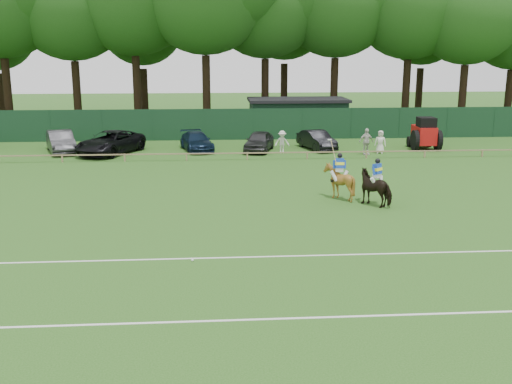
{
  "coord_description": "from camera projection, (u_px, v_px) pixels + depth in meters",
  "views": [
    {
      "loc": [
        -1.22,
        -20.91,
        7.15
      ],
      "look_at": [
        0.5,
        3.0,
        1.4
      ],
      "focal_mm": 42.0,
      "sensor_mm": 36.0,
      "label": 1
    }
  ],
  "objects": [
    {
      "name": "polo_ball",
      "position": [
        192.0,
        260.0,
        20.65
      ],
      "size": [
        0.09,
        0.09,
        0.09
      ],
      "primitive_type": "sphere",
      "color": "silver",
      "rests_on": "ground"
    },
    {
      "name": "rider_chestnut",
      "position": [
        339.0,
        166.0,
        28.87
      ],
      "size": [
        0.94,
        0.61,
        2.05
      ],
      "rotation": [
        0.0,
        0.0,
        3.06
      ],
      "color": "silver",
      "rests_on": "ground"
    },
    {
      "name": "perimeter_fence",
      "position": [
        228.0,
        124.0,
        47.93
      ],
      "size": [
        92.08,
        0.08,
        2.5
      ],
      "color": "#14351E",
      "rests_on": "ground"
    },
    {
      "name": "tractor",
      "position": [
        425.0,
        134.0,
        43.47
      ],
      "size": [
        2.03,
        2.88,
        2.36
      ],
      "rotation": [
        0.0,
        0.0,
        -0.05
      ],
      "color": "#B81111",
      "rests_on": "ground"
    },
    {
      "name": "rider_dark",
      "position": [
        377.0,
        172.0,
        27.78
      ],
      "size": [
        0.8,
        0.72,
        1.41
      ],
      "rotation": [
        0.0,
        0.0,
        3.86
      ],
      "color": "silver",
      "rests_on": "ground"
    },
    {
      "name": "sedan_grey",
      "position": [
        61.0,
        142.0,
        42.23
      ],
      "size": [
        3.12,
        4.94,
        1.54
      ],
      "primitive_type": "imported",
      "rotation": [
        0.0,
        0.0,
        0.35
      ],
      "color": "#2B2B2E",
      "rests_on": "ground"
    },
    {
      "name": "suv_black",
      "position": [
        110.0,
        143.0,
        41.62
      ],
      "size": [
        4.8,
        6.3,
        1.59
      ],
      "primitive_type": "imported",
      "rotation": [
        0.0,
        0.0,
        -0.43
      ],
      "color": "black",
      "rests_on": "ground"
    },
    {
      "name": "estate_black",
      "position": [
        317.0,
        140.0,
        43.51
      ],
      "size": [
        2.55,
        4.41,
        1.38
      ],
      "primitive_type": "imported",
      "rotation": [
        0.0,
        0.0,
        0.28
      ],
      "color": "black",
      "rests_on": "ground"
    },
    {
      "name": "spectator_mid",
      "position": [
        366.0,
        142.0,
        41.22
      ],
      "size": [
        1.15,
        0.72,
        1.83
      ],
      "primitive_type": "imported",
      "rotation": [
        0.0,
        0.0,
        0.27
      ],
      "color": "beige",
      "rests_on": "ground"
    },
    {
      "name": "spectator_left",
      "position": [
        282.0,
        142.0,
        41.8
      ],
      "size": [
        1.09,
        0.7,
        1.6
      ],
      "primitive_type": "imported",
      "rotation": [
        0.0,
        0.0,
        0.11
      ],
      "color": "beige",
      "rests_on": "ground"
    },
    {
      "name": "spectator_right",
      "position": [
        380.0,
        142.0,
        41.85
      ],
      "size": [
        0.91,
        0.75,
        1.6
      ],
      "primitive_type": "imported",
      "rotation": [
        0.0,
        0.0,
        -0.35
      ],
      "color": "silver",
      "rests_on": "ground"
    },
    {
      "name": "sedan_navy",
      "position": [
        197.0,
        141.0,
        43.05
      ],
      "size": [
        2.82,
        4.79,
        1.3
      ],
      "primitive_type": "imported",
      "rotation": [
        0.0,
        0.0,
        0.24
      ],
      "color": "#112036",
      "rests_on": "ground"
    },
    {
      "name": "horse_chestnut",
      "position": [
        339.0,
        182.0,
        29.07
      ],
      "size": [
        1.51,
        1.67,
        1.72
      ],
      "primitive_type": "imported",
      "rotation": [
        0.0,
        0.0,
        3.06
      ],
      "color": "brown",
      "rests_on": "ground"
    },
    {
      "name": "hatch_grey",
      "position": [
        259.0,
        141.0,
        42.74
      ],
      "size": [
        2.74,
        4.5,
        1.43
      ],
      "primitive_type": "imported",
      "rotation": [
        0.0,
        0.0,
        -0.27
      ],
      "color": "#2E2D30",
      "rests_on": "ground"
    },
    {
      "name": "tree_row",
      "position": [
        248.0,
        127.0,
        56.12
      ],
      "size": [
        96.0,
        12.0,
        21.0
      ],
      "primitive_type": null,
      "color": "#26561C",
      "rests_on": "ground"
    },
    {
      "name": "pitch_lines",
      "position": [
        255.0,
        284.0,
        18.64
      ],
      "size": [
        60.0,
        5.1,
        0.01
      ],
      "color": "silver",
      "rests_on": "ground"
    },
    {
      "name": "horse_dark",
      "position": [
        376.0,
        188.0,
        27.96
      ],
      "size": [
        1.96,
        2.07,
        1.66
      ],
      "primitive_type": "imported",
      "rotation": [
        0.0,
        0.0,
        3.86
      ],
      "color": "black",
      "rests_on": "ground"
    },
    {
      "name": "ground",
      "position": [
        248.0,
        248.0,
        22.04
      ],
      "size": [
        160.0,
        160.0,
        0.0
      ],
      "primitive_type": "plane",
      "color": "#1E4C14",
      "rests_on": "ground"
    },
    {
      "name": "utility_shed",
      "position": [
        297.0,
        116.0,
        51.19
      ],
      "size": [
        8.4,
        4.4,
        3.04
      ],
      "color": "#14331E",
      "rests_on": "ground"
    },
    {
      "name": "pitch_rail",
      "position": [
        232.0,
        153.0,
        39.39
      ],
      "size": [
        62.1,
        0.1,
        0.5
      ],
      "color": "#997F5B",
      "rests_on": "ground"
    }
  ]
}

